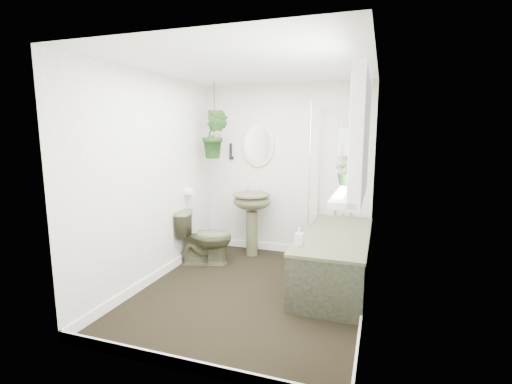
% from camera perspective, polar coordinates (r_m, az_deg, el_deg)
% --- Properties ---
extents(floor, '(2.30, 2.80, 0.02)m').
position_cam_1_polar(floor, '(4.08, -0.71, -15.21)').
color(floor, black).
rests_on(floor, ground).
extents(ceiling, '(2.30, 2.80, 0.02)m').
position_cam_1_polar(ceiling, '(3.75, -0.78, 18.96)').
color(ceiling, white).
rests_on(ceiling, ground).
extents(wall_back, '(2.30, 0.02, 2.30)m').
position_cam_1_polar(wall_back, '(5.08, 4.61, 3.34)').
color(wall_back, white).
rests_on(wall_back, ground).
extents(wall_front, '(2.30, 0.02, 2.30)m').
position_cam_1_polar(wall_front, '(2.48, -11.75, -3.38)').
color(wall_front, white).
rests_on(wall_front, ground).
extents(wall_left, '(0.02, 2.80, 2.30)m').
position_cam_1_polar(wall_left, '(4.27, -15.58, 1.84)').
color(wall_left, white).
rests_on(wall_left, ground).
extents(wall_right, '(0.02, 2.80, 2.30)m').
position_cam_1_polar(wall_right, '(3.53, 17.29, 0.21)').
color(wall_right, white).
rests_on(wall_right, ground).
extents(skirting, '(2.30, 2.80, 0.10)m').
position_cam_1_polar(skirting, '(4.05, -0.71, -14.43)').
color(skirting, white).
rests_on(skirting, floor).
extents(bathtub, '(0.72, 1.72, 0.58)m').
position_cam_1_polar(bathtub, '(4.25, 12.00, -9.99)').
color(bathtub, '#4C4D32').
rests_on(bathtub, floor).
extents(bath_screen, '(0.04, 0.72, 1.40)m').
position_cam_1_polar(bath_screen, '(4.56, 9.06, 4.19)').
color(bath_screen, silver).
rests_on(bath_screen, bathtub).
extents(shower_box, '(0.20, 0.10, 0.35)m').
position_cam_1_polar(shower_box, '(4.85, 13.74, 7.55)').
color(shower_box, white).
rests_on(shower_box, wall_back).
extents(oval_mirror, '(0.46, 0.03, 0.62)m').
position_cam_1_polar(oval_mirror, '(5.13, 0.29, 7.35)').
color(oval_mirror, beige).
rests_on(oval_mirror, wall_back).
extents(wall_sconce, '(0.04, 0.04, 0.22)m').
position_cam_1_polar(wall_sconce, '(5.26, -3.90, 6.30)').
color(wall_sconce, black).
rests_on(wall_sconce, wall_back).
extents(toilet_roll_holder, '(0.11, 0.11, 0.11)m').
position_cam_1_polar(toilet_roll_holder, '(4.86, -10.22, -0.03)').
color(toilet_roll_holder, white).
rests_on(toilet_roll_holder, wall_left).
extents(window_recess, '(0.08, 1.00, 0.90)m').
position_cam_1_polar(window_recess, '(2.79, 15.90, 8.24)').
color(window_recess, white).
rests_on(window_recess, wall_right).
extents(window_sill, '(0.18, 1.00, 0.04)m').
position_cam_1_polar(window_sill, '(2.83, 14.10, -0.21)').
color(window_sill, white).
rests_on(window_sill, wall_right).
extents(window_blinds, '(0.01, 0.86, 0.76)m').
position_cam_1_polar(window_blinds, '(2.79, 14.97, 8.28)').
color(window_blinds, white).
rests_on(window_blinds, wall_right).
extents(toilet, '(0.76, 0.57, 0.69)m').
position_cam_1_polar(toilet, '(4.80, -7.87, -6.88)').
color(toilet, '#4C4D32').
rests_on(toilet, floor).
extents(pedestal_sink, '(0.56, 0.50, 0.86)m').
position_cam_1_polar(pedestal_sink, '(5.04, -0.65, -5.01)').
color(pedestal_sink, '#4C4D32').
rests_on(pedestal_sink, floor).
extents(sill_plant, '(0.25, 0.23, 0.22)m').
position_cam_1_polar(sill_plant, '(3.12, 13.76, 3.11)').
color(sill_plant, black).
rests_on(sill_plant, window_sill).
extents(hanging_plant, '(0.38, 0.32, 0.62)m').
position_cam_1_polar(hanging_plant, '(4.93, -6.35, 8.77)').
color(hanging_plant, black).
rests_on(hanging_plant, ceiling).
extents(soap_bottle, '(0.08, 0.08, 0.17)m').
position_cam_1_polar(soap_bottle, '(3.68, 6.66, -6.77)').
color(soap_bottle, black).
rests_on(soap_bottle, bathtub).
extents(hanging_pot, '(0.16, 0.16, 0.12)m').
position_cam_1_polar(hanging_pot, '(4.93, -6.41, 11.68)').
color(hanging_pot, '#433127').
rests_on(hanging_pot, ceiling).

